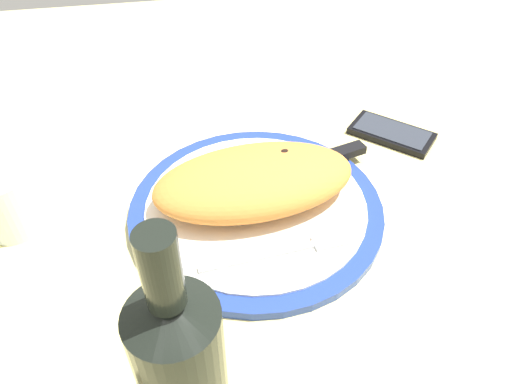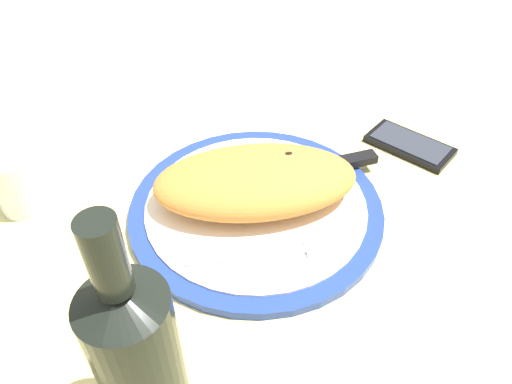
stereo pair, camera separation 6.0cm
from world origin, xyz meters
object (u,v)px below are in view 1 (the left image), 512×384
fork (288,250)px  wine_bottle (181,367)px  plate (256,208)px  water_glass (8,207)px  knife (314,163)px  calzone (253,181)px  smartphone (392,133)px

fork → wine_bottle: wine_bottle is taller
plate → water_glass: bearing=174.7°
plate → fork: bearing=-75.5°
knife → wine_bottle: wine_bottle is taller
plate → knife: size_ratio=1.38×
fork → knife: knife is taller
plate → knife: 11.19cm
calzone → knife: calzone is taller
plate → knife: knife is taller
calzone → water_glass: water_glass is taller
fork → calzone: bearing=103.6°
fork → water_glass: (-32.27, 11.34, 1.76)cm
plate → wine_bottle: bearing=-112.4°
smartphone → wine_bottle: bearing=-132.0°
plate → smartphone: plate is taller
calzone → smartphone: size_ratio=2.00×
plate → water_glass: size_ratio=4.04×
water_glass → wine_bottle: wine_bottle is taller
smartphone → calzone: bearing=-154.0°
smartphone → wine_bottle: 51.73cm
water_glass → wine_bottle: 34.74cm
plate → fork: fork is taller
wine_bottle → plate: bearing=67.6°
calzone → wine_bottle: 28.61cm
knife → smartphone: size_ratio=1.76×
smartphone → water_glass: (-53.80, -9.94, 2.94)cm
fork → wine_bottle: size_ratio=0.72×
water_glass → wine_bottle: (19.74, -27.89, 6.26)cm
fork → plate: bearing=104.5°
plate → fork: (2.20, -8.53, 1.01)cm
calzone → plate: bearing=-83.7°
calzone → smartphone: bearing=26.0°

